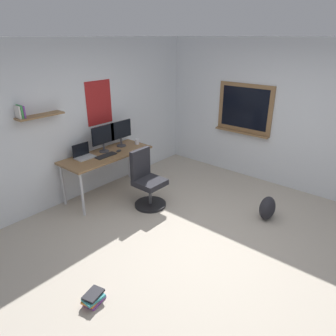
# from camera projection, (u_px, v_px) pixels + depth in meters

# --- Properties ---
(ground_plane) EXTENTS (5.20, 5.20, 0.00)m
(ground_plane) POSITION_uv_depth(u_px,v_px,m) (201.00, 241.00, 4.30)
(ground_plane) COLOR #ADA393
(ground_plane) RESTS_ON ground
(wall_back) EXTENTS (5.00, 0.30, 2.60)m
(wall_back) POSITION_uv_depth(u_px,v_px,m) (84.00, 120.00, 5.25)
(wall_back) COLOR silver
(wall_back) RESTS_ON ground
(wall_right) EXTENTS (0.22, 5.00, 2.60)m
(wall_right) POSITION_uv_depth(u_px,v_px,m) (282.00, 116.00, 5.52)
(wall_right) COLOR silver
(wall_right) RESTS_ON ground
(desk) EXTENTS (1.58, 0.65, 0.76)m
(desk) POSITION_uv_depth(u_px,v_px,m) (107.00, 158.00, 5.31)
(desk) COLOR olive
(desk) RESTS_ON ground
(office_chair) EXTENTS (0.52, 0.52, 0.95)m
(office_chair) POSITION_uv_depth(u_px,v_px,m) (147.00, 182.00, 5.07)
(office_chair) COLOR black
(office_chair) RESTS_ON ground
(laptop) EXTENTS (0.31, 0.21, 0.23)m
(laptop) POSITION_uv_depth(u_px,v_px,m) (83.00, 154.00, 5.11)
(laptop) COLOR #ADAFB5
(laptop) RESTS_ON desk
(monitor_primary) EXTENTS (0.46, 0.17, 0.46)m
(monitor_primary) POSITION_uv_depth(u_px,v_px,m) (103.00, 137.00, 5.27)
(monitor_primary) COLOR #38383D
(monitor_primary) RESTS_ON desk
(monitor_secondary) EXTENTS (0.46, 0.17, 0.46)m
(monitor_secondary) POSITION_uv_depth(u_px,v_px,m) (121.00, 132.00, 5.55)
(monitor_secondary) COLOR #38383D
(monitor_secondary) RESTS_ON desk
(keyboard) EXTENTS (0.37, 0.13, 0.02)m
(keyboard) POSITION_uv_depth(u_px,v_px,m) (106.00, 156.00, 5.18)
(keyboard) COLOR black
(keyboard) RESTS_ON desk
(computer_mouse) EXTENTS (0.10, 0.06, 0.03)m
(computer_mouse) POSITION_uv_depth(u_px,v_px,m) (119.00, 151.00, 5.37)
(computer_mouse) COLOR #262628
(computer_mouse) RESTS_ON desk
(coffee_mug) EXTENTS (0.08, 0.08, 0.09)m
(coffee_mug) POSITION_uv_depth(u_px,v_px,m) (137.00, 142.00, 5.73)
(coffee_mug) COLOR silver
(coffee_mug) RESTS_ON desk
(backpack) EXTENTS (0.32, 0.22, 0.37)m
(backpack) POSITION_uv_depth(u_px,v_px,m) (267.00, 208.00, 4.75)
(backpack) COLOR #232328
(backpack) RESTS_ON ground
(book_stack_on_floor) EXTENTS (0.26, 0.20, 0.12)m
(book_stack_on_floor) POSITION_uv_depth(u_px,v_px,m) (94.00, 298.00, 3.29)
(book_stack_on_floor) COLOR #7A3D99
(book_stack_on_floor) RESTS_ON ground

